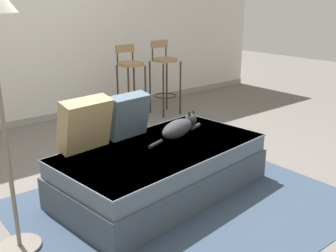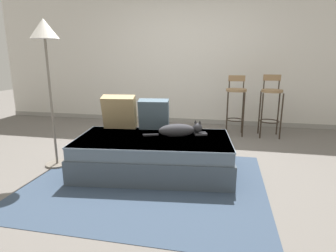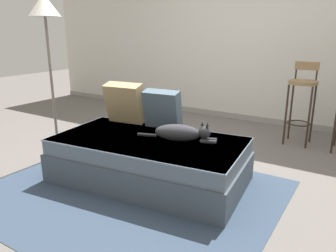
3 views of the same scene
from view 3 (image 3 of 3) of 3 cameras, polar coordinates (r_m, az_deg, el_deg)
The scene contains 10 objects.
ground_plane at distance 3.48m, azimuth 0.56°, elevation -6.96°, with size 16.00×16.00×0.00m, color #66605B.
wall_back_panel at distance 5.25m, azimuth 14.12°, elevation 15.01°, with size 8.00×0.10×2.60m, color silver.
wall_baseboard_trim at distance 5.36m, azimuth 13.02°, elevation 1.51°, with size 8.00×0.02×0.09m, color gray.
area_rug at distance 2.97m, azimuth -6.73°, elevation -11.35°, with size 2.47×2.05×0.01m, color #334256.
couch at distance 3.09m, azimuth -3.36°, elevation -5.80°, with size 1.86×1.14×0.42m.
throw_pillow_corner at distance 3.52m, azimuth -7.44°, elevation 4.03°, with size 0.44×0.29×0.44m.
throw_pillow_middle at distance 3.31m, azimuth -0.99°, elevation 2.99°, with size 0.39×0.24×0.39m.
cat at distance 2.94m, azimuth 2.29°, elevation -1.19°, with size 0.73×0.30×0.19m.
bar_stool_near_window at distance 4.33m, azimuth 22.32°, elevation 5.19°, with size 0.34×0.34×1.01m.
floor_lamp at distance 3.71m, azimuth -20.55°, elevation 16.68°, with size 0.32×0.32×1.73m.
Camera 3 is at (1.68, -2.72, 1.37)m, focal length 35.00 mm.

